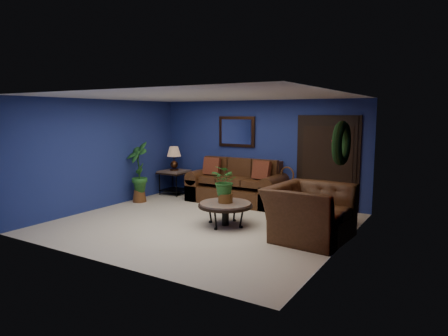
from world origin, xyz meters
The scene contains 18 objects.
floor centered at (0.00, 0.00, 0.00)m, with size 5.50×5.50×0.00m, color beige.
wall_back centered at (0.00, 2.50, 1.25)m, with size 5.50×0.04×2.50m, color navy.
wall_left centered at (-2.75, 0.00, 1.25)m, with size 0.04×5.00×2.50m, color navy.
wall_right_brick centered at (2.75, 0.00, 1.25)m, with size 0.04×5.00×2.50m, color maroon.
ceiling centered at (0.00, 0.00, 2.50)m, with size 5.50×5.00×0.02m, color silver.
crown_molding centered at (2.72, 0.00, 2.43)m, with size 0.03×5.00×0.14m, color white.
wall_mirror centered at (-0.60, 2.46, 1.72)m, with size 1.02×0.06×0.77m, color #432413.
closet_door centered at (1.75, 2.47, 1.05)m, with size 1.44×0.06×2.18m, color black.
wreath centered at (2.69, 0.05, 1.70)m, with size 0.72×0.72×0.16m, color black.
sofa centered at (-0.35, 2.09, 0.35)m, with size 2.38×1.03×1.07m.
coffee_table centered at (0.47, 0.13, 0.40)m, with size 1.06×1.06×0.45m.
end_table centered at (-2.30, 2.05, 0.50)m, with size 0.72×0.72×0.65m.
table_lamp centered at (-2.30, 2.05, 1.06)m, with size 0.37×0.37×0.62m.
side_chair centered at (0.86, 2.12, 0.54)m, with size 0.49×0.49×0.96m.
armchair centered at (2.15, 0.18, 0.47)m, with size 1.44×1.26×0.94m, color #492715.
coffee_plant centered at (0.47, 0.13, 0.85)m, with size 0.65×0.60×0.73m.
floor_plant centered at (2.35, 1.46, 0.41)m, with size 0.37×0.30×0.80m.
tall_plant centered at (-2.45, 0.84, 0.81)m, with size 0.76×0.64×1.49m.
Camera 1 is at (4.38, -6.38, 2.16)m, focal length 32.00 mm.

